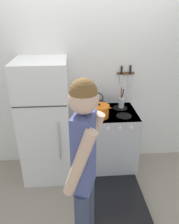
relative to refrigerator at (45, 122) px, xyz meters
name	(u,v)px	position (x,y,z in m)	size (l,w,h in m)	color
ground_plane	(86,157)	(0.56, 0.31, -0.82)	(14.00, 14.00, 0.00)	gray
wall_back	(86,80)	(0.56, 0.34, 0.46)	(10.00, 0.06, 2.55)	silver
refrigerator	(45,122)	(0.00, 0.00, 0.00)	(0.63, 0.65, 1.64)	white
stove_range	(109,144)	(0.86, -0.04, -0.35)	(0.71, 1.39, 0.94)	silver
dutch_oven_pot	(99,111)	(0.70, -0.13, 0.20)	(0.29, 0.25, 0.18)	orange
tea_kettle	(98,104)	(0.71, 0.12, 0.18)	(0.24, 0.19, 0.23)	black
utensil_jar	(121,102)	(1.03, 0.13, 0.20)	(0.07, 0.07, 0.28)	silver
person	(84,172)	(0.45, -1.24, 0.19)	(0.36, 0.42, 1.77)	#38425B
wall_knife_strip	(126,73)	(1.10, 0.30, 0.56)	(0.24, 0.03, 0.32)	brown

